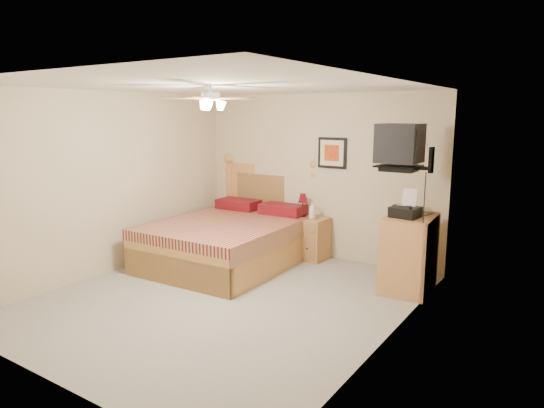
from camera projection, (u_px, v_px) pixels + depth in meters
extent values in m
plane|color=gray|center=(226.00, 298.00, 5.85)|extent=(4.50, 4.50, 0.00)
cube|color=white|center=(222.00, 86.00, 5.39)|extent=(4.00, 4.50, 0.04)
cube|color=beige|center=(316.00, 176.00, 7.47)|extent=(4.00, 0.04, 2.50)
cube|color=beige|center=(42.00, 236.00, 3.78)|extent=(4.00, 0.04, 2.50)
cube|color=beige|center=(112.00, 183.00, 6.71)|extent=(0.04, 4.50, 2.50)
cube|color=beige|center=(390.00, 216.00, 4.53)|extent=(0.04, 4.50, 2.50)
cube|color=#A9713E|center=(308.00, 238.00, 7.44)|extent=(0.60, 0.45, 0.64)
imported|color=silver|center=(312.00, 210.00, 7.27)|extent=(0.12, 0.12, 0.27)
cube|color=black|center=(332.00, 153.00, 7.23)|extent=(0.46, 0.04, 0.46)
cube|color=#B27A46|center=(409.00, 253.00, 6.06)|extent=(0.62, 0.85, 0.96)
imported|color=#BEB094|center=(414.00, 211.00, 6.19)|extent=(0.31, 0.36, 0.03)
imported|color=gray|center=(413.00, 209.00, 6.18)|extent=(0.31, 0.36, 0.02)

